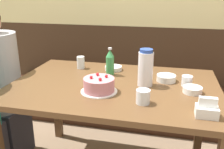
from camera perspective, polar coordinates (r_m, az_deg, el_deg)
back_wall at (r=2.61m, az=5.78°, el=16.27°), size 4.80×0.04×2.50m
bench_seat at (r=2.66m, az=4.39°, el=-6.95°), size 2.60×0.38×0.42m
dining_table at (r=1.72m, az=0.42°, el=-4.94°), size 1.39×0.94×0.76m
birthday_cake at (r=1.55m, az=-3.00°, el=-2.43°), size 0.23×0.23×0.11m
water_pitcher at (r=1.64m, az=7.68°, el=1.49°), size 0.10×0.10×0.25m
soju_bottle at (r=1.84m, az=-0.46°, el=2.84°), size 0.06×0.06×0.21m
napkin_holder at (r=1.35m, az=20.87°, el=-7.52°), size 0.11×0.08×0.11m
bowl_soup_white at (r=1.77m, az=12.28°, el=-0.81°), size 0.13×0.13×0.04m
bowl_rice_small at (r=1.97m, az=0.33°, el=1.48°), size 0.13×0.13×0.03m
bowl_side_dish at (r=1.62m, az=17.91°, el=-3.35°), size 0.12×0.12×0.04m
glass_water_tall at (r=2.02m, az=-7.15°, el=2.75°), size 0.06×0.06×0.10m
glass_tumbler_short at (r=1.41m, az=7.11°, el=-5.04°), size 0.08×0.08×0.08m
glass_shot_small at (r=1.72m, az=16.77°, el=-1.44°), size 0.07×0.07×0.07m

